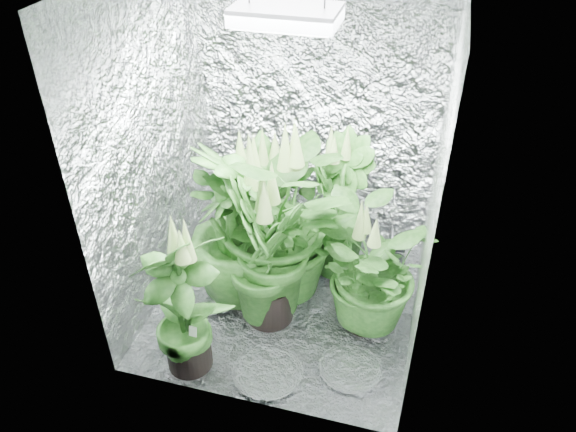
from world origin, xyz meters
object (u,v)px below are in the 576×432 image
(plant_d, at_px, (235,229))
(circulation_fan, at_px, (394,251))
(grow_lamp, at_px, (286,16))
(plant_a, at_px, (282,218))
(plant_b, at_px, (265,197))
(plant_c, at_px, (337,208))
(plant_g, at_px, (268,255))
(plant_f, at_px, (182,302))
(plant_e, at_px, (369,273))

(plant_d, bearing_deg, circulation_fan, 30.05)
(grow_lamp, height_order, plant_a, grow_lamp)
(plant_b, relative_size, circulation_fan, 2.90)
(grow_lamp, xyz_separation_m, plant_b, (-0.31, 0.54, -1.41))
(plant_a, bearing_deg, plant_c, 48.06)
(plant_c, relative_size, plant_d, 0.91)
(grow_lamp, bearing_deg, plant_a, 117.94)
(plant_c, distance_m, circulation_fan, 0.54)
(plant_d, bearing_deg, plant_g, -29.86)
(plant_f, bearing_deg, plant_e, 32.01)
(plant_e, height_order, plant_g, plant_g)
(plant_a, relative_size, plant_b, 1.31)
(plant_a, bearing_deg, plant_f, -114.17)
(plant_c, bearing_deg, plant_e, -59.56)
(plant_d, distance_m, circulation_fan, 1.16)
(plant_c, height_order, circulation_fan, plant_c)
(plant_g, bearing_deg, plant_c, 63.51)
(plant_e, xyz_separation_m, plant_g, (-0.59, -0.09, 0.08))
(plant_a, relative_size, plant_f, 1.16)
(grow_lamp, height_order, plant_e, grow_lamp)
(plant_c, bearing_deg, plant_f, -120.18)
(plant_c, height_order, plant_e, plant_c)
(plant_d, distance_m, plant_g, 0.30)
(circulation_fan, bearing_deg, plant_b, 172.76)
(grow_lamp, relative_size, plant_c, 0.48)
(grow_lamp, bearing_deg, circulation_fan, 40.91)
(plant_a, bearing_deg, circulation_fan, 31.71)
(grow_lamp, distance_m, plant_b, 1.54)
(grow_lamp, bearing_deg, plant_c, 62.73)
(grow_lamp, relative_size, plant_a, 0.41)
(plant_e, distance_m, plant_g, 0.60)
(plant_g, bearing_deg, plant_e, 8.64)
(plant_c, distance_m, plant_g, 0.66)
(grow_lamp, xyz_separation_m, plant_g, (-0.07, -0.16, -1.33))
(plant_c, relative_size, circulation_fan, 3.27)
(plant_f, xyz_separation_m, plant_g, (0.33, 0.48, 0.01))
(plant_a, distance_m, plant_g, 0.28)
(grow_lamp, xyz_separation_m, plant_f, (-0.40, -0.64, -1.34))
(circulation_fan, bearing_deg, plant_e, -106.60)
(circulation_fan, bearing_deg, plant_c, -172.21)
(plant_a, relative_size, plant_e, 1.38)
(plant_a, bearing_deg, grow_lamp, -62.06)
(plant_a, xyz_separation_m, plant_e, (0.58, -0.18, -0.16))
(plant_b, distance_m, plant_d, 0.56)
(plant_f, bearing_deg, plant_b, 85.47)
(plant_c, bearing_deg, grow_lamp, -117.27)
(plant_d, height_order, plant_e, plant_d)
(plant_d, height_order, circulation_fan, plant_d)
(plant_b, distance_m, plant_f, 1.19)
(grow_lamp, height_order, circulation_fan, grow_lamp)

